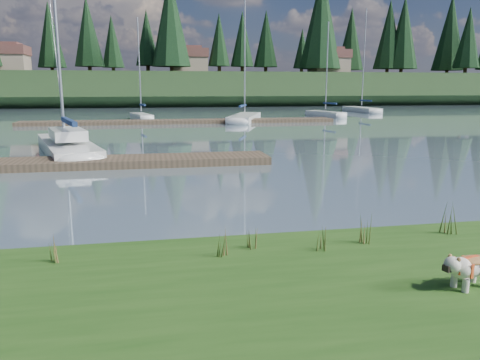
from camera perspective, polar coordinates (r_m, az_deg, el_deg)
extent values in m
plane|color=gray|center=(39.69, -9.97, 6.78)|extent=(200.00, 200.00, 0.00)
cube|color=#1F3419|center=(82.57, -10.59, 10.76)|extent=(200.00, 20.00, 5.00)
cylinder|color=silver|center=(7.00, 25.80, -11.49)|extent=(0.09, 0.09, 0.19)
cylinder|color=silver|center=(7.11, 24.63, -11.05)|extent=(0.09, 0.09, 0.19)
cylinder|color=silver|center=(7.38, 26.53, -10.39)|extent=(0.09, 0.09, 0.19)
ellipsoid|color=silver|center=(7.13, 26.36, -9.45)|extent=(0.67, 0.45, 0.29)
ellipsoid|color=#A16F3C|center=(7.10, 26.43, -8.75)|extent=(0.48, 0.38, 0.10)
ellipsoid|color=silver|center=(6.82, 24.45, -9.37)|extent=(0.26, 0.27, 0.21)
cube|color=black|center=(6.77, 23.91, -9.83)|extent=(0.09, 0.12, 0.08)
cube|color=silver|center=(22.92, -20.32, 3.59)|extent=(4.14, 8.57, 0.70)
ellipsoid|color=silver|center=(27.06, -21.39, 4.59)|extent=(2.39, 2.70, 0.70)
cube|color=navy|center=(21.57, -20.16, 6.72)|extent=(1.24, 3.71, 0.20)
cube|color=silver|center=(22.38, -20.30, 5.30)|extent=(2.12, 3.29, 0.45)
cube|color=#4C3D2C|center=(19.09, -20.90, 1.91)|extent=(16.00, 2.00, 0.30)
cube|color=#4C3D2C|center=(39.76, -7.08, 7.09)|extent=(26.00, 2.20, 0.30)
cube|color=silver|center=(44.49, -11.93, 7.46)|extent=(2.27, 5.39, 0.70)
ellipsoid|color=silver|center=(47.07, -12.56, 7.63)|extent=(1.42, 1.64, 0.70)
cylinder|color=silver|center=(44.45, -12.18, 13.53)|extent=(0.12, 0.12, 8.26)
cube|color=navy|center=(43.73, -11.80, 8.95)|extent=(0.64, 2.08, 0.20)
cube|color=silver|center=(42.23, 0.57, 7.51)|extent=(4.66, 8.59, 0.70)
ellipsoid|color=silver|center=(46.40, 1.33, 7.85)|extent=(2.51, 2.79, 0.70)
cylinder|color=silver|center=(42.35, 0.59, 17.10)|extent=(0.12, 0.12, 12.98)
cube|color=navy|center=(41.03, 0.33, 9.05)|extent=(1.32, 3.23, 0.20)
cube|color=silver|center=(48.62, 10.35, 7.83)|extent=(2.50, 5.62, 0.70)
ellipsoid|color=silver|center=(50.89, 8.59, 8.03)|extent=(1.51, 1.73, 0.70)
cylinder|color=silver|center=(48.58, 10.56, 13.49)|extent=(0.12, 0.12, 8.45)
cube|color=navy|center=(47.95, 10.92, 9.17)|extent=(0.71, 2.17, 0.20)
cube|color=silver|center=(59.25, 14.58, 8.25)|extent=(1.73, 7.52, 0.70)
ellipsoid|color=silver|center=(62.66, 13.10, 8.46)|extent=(1.65, 2.05, 0.70)
cylinder|color=silver|center=(59.28, 14.88, 14.22)|extent=(0.12, 0.12, 11.21)
cube|color=navy|center=(58.29, 15.07, 9.34)|extent=(0.21, 2.99, 0.20)
cone|color=#475B23|center=(7.52, -2.69, -7.53)|extent=(0.03, 0.03, 0.49)
cone|color=brown|center=(7.49, -1.77, -8.01)|extent=(0.03, 0.03, 0.39)
cone|color=#475B23|center=(7.55, -2.27, -7.26)|extent=(0.03, 0.03, 0.53)
cone|color=brown|center=(7.54, -1.59, -8.07)|extent=(0.03, 0.03, 0.34)
cone|color=#475B23|center=(7.46, -2.45, -7.90)|extent=(0.03, 0.03, 0.44)
cone|color=#475B23|center=(7.90, 1.05, -6.80)|extent=(0.03, 0.03, 0.43)
cone|color=brown|center=(7.87, 1.95, -7.21)|extent=(0.03, 0.03, 0.35)
cone|color=#475B23|center=(7.93, 1.44, -6.56)|extent=(0.03, 0.03, 0.48)
cone|color=brown|center=(7.92, 2.10, -7.25)|extent=(0.03, 0.03, 0.30)
cone|color=#475B23|center=(7.83, 1.32, -7.12)|extent=(0.03, 0.03, 0.39)
cone|color=#475B23|center=(8.39, 14.57, -5.45)|extent=(0.03, 0.03, 0.61)
cone|color=brown|center=(8.39, 15.43, -5.92)|extent=(0.03, 0.03, 0.49)
cone|color=#475B23|center=(8.43, 14.86, -5.16)|extent=(0.03, 0.03, 0.67)
cone|color=brown|center=(8.45, 15.49, -6.03)|extent=(0.03, 0.03, 0.43)
cone|color=#475B23|center=(8.34, 14.91, -5.79)|extent=(0.03, 0.03, 0.55)
cone|color=#475B23|center=(7.88, -22.58, -7.84)|extent=(0.03, 0.03, 0.41)
cone|color=brown|center=(7.80, -21.86, -8.29)|extent=(0.03, 0.03, 0.33)
cone|color=#475B23|center=(7.88, -22.12, -7.63)|extent=(0.03, 0.03, 0.45)
cone|color=brown|center=(7.84, -21.58, -8.33)|extent=(0.03, 0.03, 0.29)
cone|color=#475B23|center=(7.80, -22.54, -8.17)|extent=(0.03, 0.03, 0.37)
cone|color=#475B23|center=(7.92, 9.30, -7.13)|extent=(0.03, 0.03, 0.37)
cone|color=brown|center=(7.91, 10.22, -7.48)|extent=(0.03, 0.03, 0.30)
cone|color=#475B23|center=(7.96, 9.64, -6.91)|extent=(0.03, 0.03, 0.41)
cone|color=brown|center=(7.96, 10.31, -7.50)|extent=(0.03, 0.03, 0.26)
cone|color=#475B23|center=(7.86, 9.63, -7.43)|extent=(0.03, 0.03, 0.33)
cone|color=#475B23|center=(9.42, 23.82, -4.45)|extent=(0.03, 0.03, 0.54)
cone|color=brown|center=(9.45, 24.59, -4.82)|extent=(0.03, 0.03, 0.43)
cone|color=#475B23|center=(9.47, 24.03, -4.22)|extent=(0.03, 0.03, 0.59)
cone|color=brown|center=(9.50, 24.58, -4.90)|extent=(0.03, 0.03, 0.38)
cone|color=#475B23|center=(9.38, 24.19, -4.72)|extent=(0.03, 0.03, 0.48)
cube|color=#33281C|center=(8.52, -6.04, -9.03)|extent=(60.00, 0.50, 0.14)
cylinder|color=#382619|center=(82.15, -17.84, 12.79)|extent=(0.60, 0.60, 1.80)
cone|color=black|center=(82.56, -18.09, 16.85)|extent=(4.84, 4.84, 11.00)
cylinder|color=#382619|center=(75.71, -8.31, 13.38)|extent=(0.60, 0.60, 1.80)
cone|color=black|center=(76.32, -8.47, 18.79)|extent=(6.16, 6.16, 14.00)
cylinder|color=#382619|center=(81.14, 0.28, 13.35)|extent=(0.60, 0.60, 1.80)
cone|color=black|center=(81.46, 0.29, 16.83)|extent=(3.96, 3.96, 9.00)
cylinder|color=#382619|center=(82.73, 9.67, 13.15)|extent=(0.60, 0.60, 1.80)
cone|color=black|center=(83.40, 9.87, 18.72)|extent=(7.04, 7.04, 16.00)
cylinder|color=#382619|center=(91.19, 17.47, 12.62)|extent=(0.60, 0.60, 1.80)
cone|color=black|center=(91.61, 17.72, 16.55)|extent=(5.28, 5.28, 12.00)
cylinder|color=#382619|center=(94.68, 25.75, 11.96)|extent=(0.60, 0.60, 1.80)
cone|color=black|center=(95.02, 26.05, 15.34)|extent=(4.62, 4.62, 10.50)
cube|color=gray|center=(82.46, -26.52, 12.51)|extent=(6.00, 5.00, 2.80)
cube|color=brown|center=(82.57, -26.66, 13.96)|extent=(6.30, 5.30, 1.40)
cube|color=brown|center=(82.63, -26.71, 14.51)|extent=(4.20, 3.60, 0.70)
cube|color=gray|center=(80.91, -6.31, 13.64)|extent=(6.00, 5.00, 2.80)
cube|color=brown|center=(81.02, -6.34, 15.12)|extent=(6.30, 5.30, 1.40)
cube|color=brown|center=(81.08, -6.35, 15.69)|extent=(4.20, 3.60, 0.70)
cube|color=gray|center=(84.39, 10.75, 13.42)|extent=(6.00, 5.00, 2.80)
cube|color=brown|center=(84.50, 10.80, 14.84)|extent=(6.30, 5.30, 1.40)
cube|color=brown|center=(84.56, 10.82, 15.38)|extent=(4.20, 3.60, 0.70)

